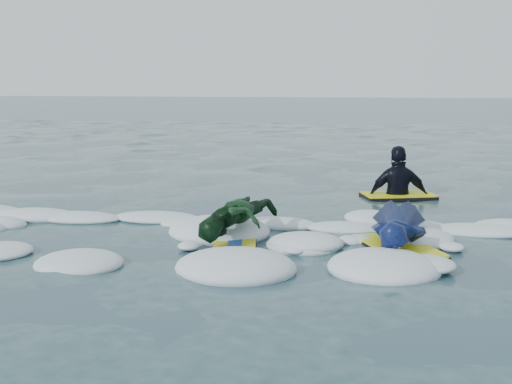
% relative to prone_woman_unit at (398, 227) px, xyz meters
% --- Properties ---
extents(ground, '(120.00, 120.00, 0.00)m').
position_rel_prone_woman_unit_xyz_m(ground, '(-2.31, -0.71, -0.23)').
color(ground, '#182A39').
rests_on(ground, ground).
extents(foam_band, '(12.00, 3.10, 0.30)m').
position_rel_prone_woman_unit_xyz_m(foam_band, '(-2.31, 0.33, -0.23)').
color(foam_band, silver).
rests_on(foam_band, ground).
extents(prone_woman_unit, '(1.06, 1.80, 0.45)m').
position_rel_prone_woman_unit_xyz_m(prone_woman_unit, '(0.00, 0.00, 0.00)').
color(prone_woman_unit, black).
rests_on(prone_woman_unit, ground).
extents(prone_child_unit, '(1.03, 1.46, 0.52)m').
position_rel_prone_woman_unit_xyz_m(prone_child_unit, '(-1.81, -0.20, 0.03)').
color(prone_child_unit, black).
rests_on(prone_child_unit, ground).
extents(waiting_rider_unit, '(1.26, 0.92, 1.70)m').
position_rel_prone_woman_unit_xyz_m(waiting_rider_unit, '(0.17, 3.05, -0.23)').
color(waiting_rider_unit, black).
rests_on(waiting_rider_unit, ground).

